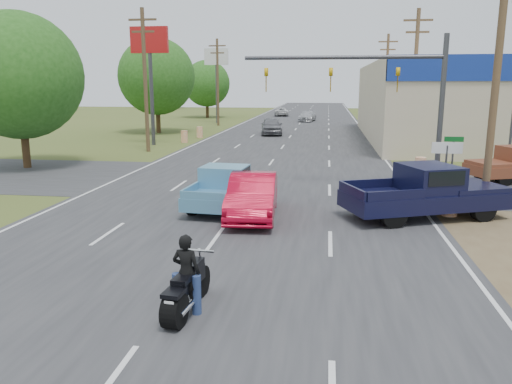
# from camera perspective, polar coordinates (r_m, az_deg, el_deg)

# --- Properties ---
(main_road) EXTENTS (15.00, 180.00, 0.02)m
(main_road) POSITION_cam_1_polar(r_m,az_deg,el_deg) (47.17, 3.93, 6.33)
(main_road) COLOR #2D2D30
(main_road) RESTS_ON ground
(cross_road) EXTENTS (120.00, 10.00, 0.02)m
(cross_road) POSITION_cam_1_polar(r_m,az_deg,el_deg) (25.49, 0.28, 1.37)
(cross_road) COLOR #2D2D30
(cross_road) RESTS_ON ground
(utility_pole_1) EXTENTS (2.00, 0.28, 10.00)m
(utility_pole_1) POSITION_cam_1_polar(r_m,az_deg,el_deg) (20.73, 25.85, 12.46)
(utility_pole_1) COLOR #4C3823
(utility_pole_1) RESTS_ON ground
(utility_pole_2) EXTENTS (2.00, 0.28, 10.00)m
(utility_pole_2) POSITION_cam_1_polar(r_m,az_deg,el_deg) (38.30, 17.67, 12.41)
(utility_pole_2) COLOR #4C3823
(utility_pole_2) RESTS_ON ground
(utility_pole_3) EXTENTS (2.00, 0.28, 10.00)m
(utility_pole_3) POSITION_cam_1_polar(r_m,az_deg,el_deg) (56.14, 14.66, 12.33)
(utility_pole_3) COLOR #4C3823
(utility_pole_3) RESTS_ON ground
(utility_pole_5) EXTENTS (2.00, 0.28, 10.00)m
(utility_pole_5) POSITION_cam_1_polar(r_m,az_deg,el_deg) (37.12, -12.57, 12.71)
(utility_pole_5) COLOR #4C3823
(utility_pole_5) RESTS_ON ground
(utility_pole_6) EXTENTS (2.00, 0.28, 10.00)m
(utility_pole_6) POSITION_cam_1_polar(r_m,az_deg,el_deg) (60.20, -4.40, 12.64)
(utility_pole_6) COLOR #4C3823
(utility_pole_6) RESTS_ON ground
(tree_0) EXTENTS (7.14, 7.14, 8.84)m
(tree_0) POSITION_cam_1_polar(r_m,az_deg,el_deg) (31.96, -25.49, 11.88)
(tree_0) COLOR #422D19
(tree_0) RESTS_ON ground
(tree_1) EXTENTS (7.56, 7.56, 9.36)m
(tree_1) POSITION_cam_1_polar(r_m,az_deg,el_deg) (51.65, -11.31, 12.81)
(tree_1) COLOR #422D19
(tree_1) RESTS_ON ground
(tree_2) EXTENTS (6.72, 6.72, 8.32)m
(tree_2) POSITION_cam_1_polar(r_m,az_deg,el_deg) (74.90, -5.64, 12.24)
(tree_2) COLOR #422D19
(tree_2) RESTS_ON ground
(tree_5) EXTENTS (7.98, 7.98, 9.88)m
(tree_5) POSITION_cam_1_polar(r_m,az_deg,el_deg) (105.23, 23.23, 11.81)
(tree_5) COLOR #422D19
(tree_5) RESTS_ON ground
(tree_6) EXTENTS (8.82, 8.82, 10.92)m
(tree_6) POSITION_cam_1_polar(r_m,az_deg,el_deg) (107.16, -10.35, 12.89)
(tree_6) COLOR #422D19
(tree_6) RESTS_ON ground
(barrel_0) EXTENTS (0.56, 0.56, 1.00)m
(barrel_0) POSITION_cam_1_polar(r_m,az_deg,el_deg) (19.83, 21.30, -1.15)
(barrel_0) COLOR orange
(barrel_0) RESTS_ON ground
(barrel_1) EXTENTS (0.56, 0.56, 1.00)m
(barrel_1) POSITION_cam_1_polar(r_m,az_deg,el_deg) (28.09, 18.26, 2.78)
(barrel_1) COLOR orange
(barrel_1) RESTS_ON ground
(barrel_2) EXTENTS (0.56, 0.56, 1.00)m
(barrel_2) POSITION_cam_1_polar(r_m,az_deg,el_deg) (42.72, -8.19, 6.29)
(barrel_2) COLOR orange
(barrel_2) RESTS_ON ground
(barrel_3) EXTENTS (0.56, 0.56, 1.00)m
(barrel_3) POSITION_cam_1_polar(r_m,az_deg,el_deg) (46.48, -6.46, 6.80)
(barrel_3) COLOR orange
(barrel_3) RESTS_ON ground
(pole_sign_left_near) EXTENTS (3.00, 0.35, 9.20)m
(pole_sign_left_near) POSITION_cam_1_polar(r_m,az_deg,el_deg) (41.29, -12.04, 15.22)
(pole_sign_left_near) COLOR #3F3F44
(pole_sign_left_near) RESTS_ON ground
(pole_sign_left_far) EXTENTS (3.00, 0.35, 9.20)m
(pole_sign_left_far) POSITION_cam_1_polar(r_m,az_deg,el_deg) (64.37, -4.54, 14.25)
(pole_sign_left_far) COLOR #3F3F44
(pole_sign_left_far) RESTS_ON ground
(lane_sign) EXTENTS (1.20, 0.08, 2.52)m
(lane_sign) POSITION_cam_1_polar(r_m,az_deg,el_deg) (21.55, 20.93, 3.68)
(lane_sign) COLOR #3F3F44
(lane_sign) RESTS_ON ground
(street_name_sign) EXTENTS (0.80, 0.08, 2.61)m
(street_name_sign) POSITION_cam_1_polar(r_m,az_deg,el_deg) (23.17, 21.52, 3.44)
(street_name_sign) COLOR #3F3F44
(street_name_sign) RESTS_ON ground
(signal_mast) EXTENTS (9.12, 0.40, 7.00)m
(signal_mast) POSITION_cam_1_polar(r_m,az_deg,el_deg) (23.93, 14.21, 11.85)
(signal_mast) COLOR #3F3F44
(signal_mast) RESTS_ON ground
(red_convertible) EXTENTS (2.00, 4.89, 1.58)m
(red_convertible) POSITION_cam_1_polar(r_m,az_deg,el_deg) (18.25, -0.38, -0.48)
(red_convertible) COLOR #B20823
(red_convertible) RESTS_ON ground
(motorcycle) EXTENTS (0.73, 2.33, 1.18)m
(motorcycle) POSITION_cam_1_polar(r_m,az_deg,el_deg) (10.80, -8.04, -11.18)
(motorcycle) COLOR black
(motorcycle) RESTS_ON ground
(rider) EXTENTS (0.64, 0.46, 1.66)m
(rider) POSITION_cam_1_polar(r_m,az_deg,el_deg) (10.74, -7.95, -9.56)
(rider) COLOR black
(rider) RESTS_ON ground
(blue_pickup) EXTENTS (2.34, 5.10, 1.64)m
(blue_pickup) POSITION_cam_1_polar(r_m,az_deg,el_deg) (19.91, -3.55, 0.69)
(blue_pickup) COLOR black
(blue_pickup) RESTS_ON ground
(navy_pickup) EXTENTS (6.31, 4.32, 1.95)m
(navy_pickup) POSITION_cam_1_polar(r_m,az_deg,el_deg) (19.21, 19.12, 0.09)
(navy_pickup) COLOR black
(navy_pickup) RESTS_ON ground
(distant_car_grey) EXTENTS (2.58, 5.15, 1.69)m
(distant_car_grey) POSITION_cam_1_polar(r_m,az_deg,el_deg) (49.03, 1.80, 7.55)
(distant_car_grey) COLOR slate
(distant_car_grey) RESTS_ON ground
(distant_car_silver) EXTENTS (2.50, 4.89, 1.36)m
(distant_car_silver) POSITION_cam_1_polar(r_m,az_deg,el_deg) (67.29, 5.87, 8.61)
(distant_car_silver) COLOR #B6B7BC
(distant_car_silver) RESTS_ON ground
(distant_car_white) EXTENTS (2.65, 4.83, 1.28)m
(distant_car_white) POSITION_cam_1_polar(r_m,az_deg,el_deg) (78.68, 2.91, 9.13)
(distant_car_white) COLOR silver
(distant_car_white) RESTS_ON ground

